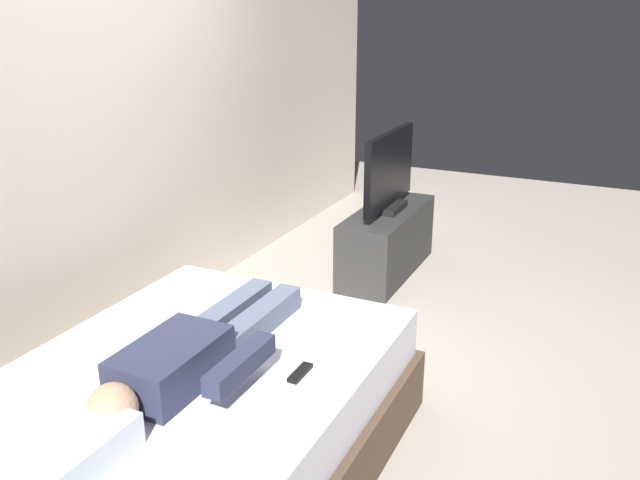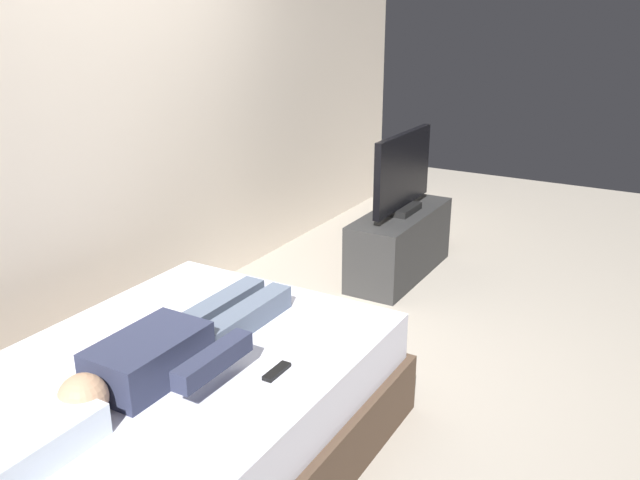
{
  "view_description": "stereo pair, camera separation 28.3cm",
  "coord_description": "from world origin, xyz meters",
  "px_view_note": "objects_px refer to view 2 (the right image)",
  "views": [
    {
      "loc": [
        -2.92,
        -1.3,
        1.95
      ],
      "look_at": [
        0.27,
        0.23,
        0.69
      ],
      "focal_mm": 37.05,
      "sensor_mm": 36.0,
      "label": 1
    },
    {
      "loc": [
        -2.79,
        -1.55,
        1.95
      ],
      "look_at": [
        0.27,
        0.23,
        0.69
      ],
      "focal_mm": 37.05,
      "sensor_mm": 36.0,
      "label": 2
    }
  ],
  "objects_px": {
    "bed": "(169,421)",
    "person": "(174,347)",
    "tv": "(403,175)",
    "tv_stand": "(400,244)",
    "remote": "(277,371)",
    "pillow": "(19,440)"
  },
  "relations": [
    {
      "from": "bed",
      "to": "person",
      "type": "xyz_separation_m",
      "value": [
        0.03,
        -0.04,
        0.36
      ]
    },
    {
      "from": "tv",
      "to": "tv_stand",
      "type": "bearing_deg",
      "value": 0.0
    },
    {
      "from": "person",
      "to": "remote",
      "type": "distance_m",
      "value": 0.44
    },
    {
      "from": "bed",
      "to": "pillow",
      "type": "height_order",
      "value": "pillow"
    },
    {
      "from": "pillow",
      "to": "person",
      "type": "bearing_deg",
      "value": -3.34
    },
    {
      "from": "person",
      "to": "tv",
      "type": "bearing_deg",
      "value": 2.18
    },
    {
      "from": "person",
      "to": "tv_stand",
      "type": "bearing_deg",
      "value": 2.18
    },
    {
      "from": "bed",
      "to": "remote",
      "type": "relative_size",
      "value": 13.31
    },
    {
      "from": "pillow",
      "to": "person",
      "type": "relative_size",
      "value": 0.38
    },
    {
      "from": "bed",
      "to": "person",
      "type": "height_order",
      "value": "person"
    },
    {
      "from": "remote",
      "to": "tv_stand",
      "type": "xyz_separation_m",
      "value": [
        2.42,
        0.5,
        -0.3
      ]
    },
    {
      "from": "pillow",
      "to": "tv",
      "type": "distance_m",
      "value": 3.28
    },
    {
      "from": "remote",
      "to": "tv_stand",
      "type": "distance_m",
      "value": 2.49
    },
    {
      "from": "pillow",
      "to": "person",
      "type": "xyz_separation_m",
      "value": [
        0.71,
        -0.04,
        0.02
      ]
    },
    {
      "from": "pillow",
      "to": "bed",
      "type": "bearing_deg",
      "value": 0.0
    },
    {
      "from": "bed",
      "to": "person",
      "type": "relative_size",
      "value": 1.58
    },
    {
      "from": "pillow",
      "to": "tv_stand",
      "type": "height_order",
      "value": "pillow"
    },
    {
      "from": "pillow",
      "to": "tv_stand",
      "type": "relative_size",
      "value": 0.44
    },
    {
      "from": "person",
      "to": "tv_stand",
      "type": "relative_size",
      "value": 1.15
    },
    {
      "from": "person",
      "to": "pillow",
      "type": "bearing_deg",
      "value": 176.66
    },
    {
      "from": "person",
      "to": "tv_stand",
      "type": "height_order",
      "value": "person"
    },
    {
      "from": "bed",
      "to": "tv_stand",
      "type": "distance_m",
      "value": 2.6
    }
  ]
}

